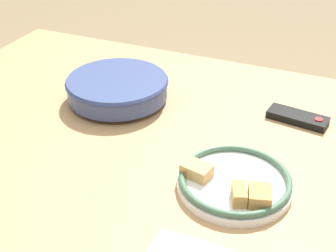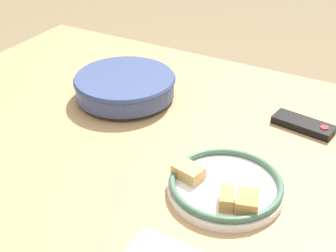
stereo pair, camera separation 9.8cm
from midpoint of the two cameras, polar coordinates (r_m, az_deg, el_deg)
name	(u,v)px [view 2 (the right image)]	position (r m, az deg, el deg)	size (l,w,h in m)	color
dining_table	(175,161)	(1.20, 3.23, -4.35)	(1.57, 1.00, 0.73)	tan
noodle_bowl	(125,85)	(1.32, -3.16, 4.94)	(0.29, 0.29, 0.07)	#384775
food_plate	(225,186)	(1.00, 9.76, -7.29)	(0.25, 0.25, 0.05)	white
tv_remote	(303,125)	(1.26, 18.33, 0.11)	(0.16, 0.08, 0.02)	black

